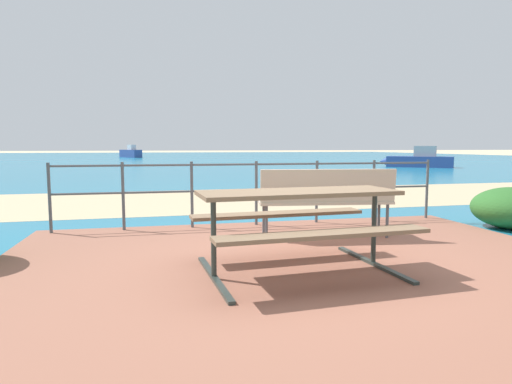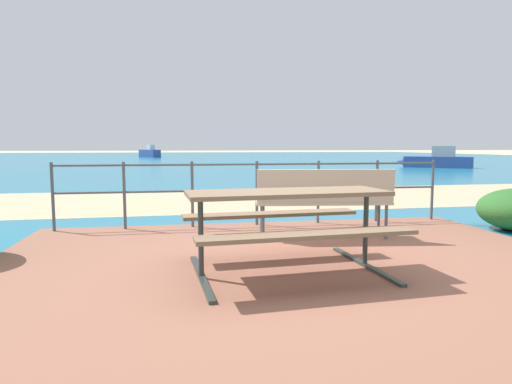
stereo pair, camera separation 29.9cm
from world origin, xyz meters
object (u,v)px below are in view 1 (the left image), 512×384
at_px(picnic_table, 299,210).
at_px(boat_mid, 419,160).
at_px(boat_near, 130,153).
at_px(park_bench, 327,196).

height_order(picnic_table, boat_mid, boat_mid).
xyz_separation_m(picnic_table, boat_near, (-4.42, 46.78, -0.16)).
xyz_separation_m(picnic_table, park_bench, (0.85, 1.40, -0.04)).
relative_size(park_bench, boat_near, 0.48).
bearing_deg(park_bench, boat_near, -76.08).
bearing_deg(boat_mid, picnic_table, 92.57).
bearing_deg(boat_near, boat_mid, -177.58).
xyz_separation_m(park_bench, boat_near, (-5.26, 45.38, -0.13)).
distance_m(park_bench, boat_mid, 22.35).
bearing_deg(picnic_table, boat_mid, 50.17).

